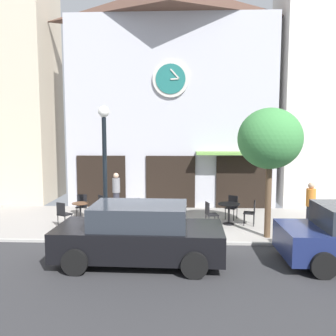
% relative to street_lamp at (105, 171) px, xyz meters
% --- Properties ---
extents(ground_plane, '(27.91, 10.96, 0.13)m').
position_rel_street_lamp_xyz_m(ground_plane, '(1.33, -1.11, -2.16)').
color(ground_plane, gray).
extents(clock_building, '(9.28, 3.98, 10.05)m').
position_rel_street_lamp_xyz_m(clock_building, '(1.96, 5.68, 3.04)').
color(clock_building, '#B2B2BC').
rests_on(clock_building, ground_plane).
extents(street_lamp, '(0.36, 0.36, 4.20)m').
position_rel_street_lamp_xyz_m(street_lamp, '(0.00, 0.00, 0.00)').
color(street_lamp, black).
rests_on(street_lamp, ground_plane).
extents(street_tree, '(2.02, 1.82, 4.14)m').
position_rel_street_lamp_xyz_m(street_tree, '(5.24, 0.07, 1.02)').
color(street_tree, brown).
rests_on(street_tree, ground_plane).
extents(cafe_table_rightmost, '(0.61, 0.61, 0.74)m').
position_rel_street_lamp_xyz_m(cafe_table_rightmost, '(-1.30, 1.58, -1.65)').
color(cafe_table_rightmost, black).
rests_on(cafe_table_rightmost, ground_plane).
extents(cafe_table_near_door, '(0.62, 0.62, 0.73)m').
position_rel_street_lamp_xyz_m(cafe_table_near_door, '(1.36, 1.04, -1.65)').
color(cafe_table_near_door, black).
rests_on(cafe_table_near_door, ground_plane).
extents(cafe_table_center, '(0.80, 0.80, 0.77)m').
position_rel_street_lamp_xyz_m(cafe_table_center, '(4.19, 1.56, -1.56)').
color(cafe_table_center, black).
rests_on(cafe_table_center, ground_plane).
extents(cafe_chair_near_lamp, '(0.54, 0.54, 0.90)m').
position_rel_street_lamp_xyz_m(cafe_chair_near_lamp, '(4.42, 2.38, -1.60)').
color(cafe_chair_near_lamp, black).
rests_on(cafe_chair_near_lamp, ground_plane).
extents(cafe_chair_curbside, '(0.44, 0.44, 0.90)m').
position_rel_street_lamp_xyz_m(cafe_chair_curbside, '(-1.48, 2.35, -1.60)').
color(cafe_chair_curbside, black).
rests_on(cafe_chair_curbside, ground_plane).
extents(cafe_chair_near_tree, '(0.48, 0.48, 0.90)m').
position_rel_street_lamp_xyz_m(cafe_chair_near_tree, '(5.00, 1.48, -1.60)').
color(cafe_chair_near_tree, black).
rests_on(cafe_chair_near_tree, ground_plane).
extents(cafe_chair_corner, '(0.55, 0.55, 0.90)m').
position_rel_street_lamp_xyz_m(cafe_chair_corner, '(0.77, 1.65, -1.60)').
color(cafe_chair_corner, black).
rests_on(cafe_chair_corner, ground_plane).
extents(cafe_chair_right_end, '(0.54, 0.54, 0.90)m').
position_rel_street_lamp_xyz_m(cafe_chair_right_end, '(-1.73, 0.91, -1.60)').
color(cafe_chair_right_end, black).
rests_on(cafe_chair_right_end, ground_plane).
extents(cafe_chair_mid_row, '(0.49, 0.49, 0.90)m').
position_rel_street_lamp_xyz_m(cafe_chair_mid_row, '(3.47, 1.17, -1.60)').
color(cafe_chair_mid_row, black).
rests_on(cafe_chair_mid_row, ground_plane).
extents(cafe_chair_facing_wall, '(0.57, 0.57, 0.90)m').
position_rel_street_lamp_xyz_m(cafe_chair_facing_wall, '(-0.75, 2.20, -1.60)').
color(cafe_chair_facing_wall, black).
rests_on(cafe_chair_facing_wall, ground_plane).
extents(pedestrian_grey, '(0.43, 0.43, 1.67)m').
position_rel_street_lamp_xyz_m(pedestrian_grey, '(-0.26, 3.22, -1.27)').
color(pedestrian_grey, '#2D2D38').
rests_on(pedestrian_grey, ground_plane).
extents(pedestrian_orange, '(0.43, 0.43, 1.67)m').
position_rel_street_lamp_xyz_m(pedestrian_orange, '(6.88, 0.90, -1.27)').
color(pedestrian_orange, '#2D2D38').
rests_on(pedestrian_orange, ground_plane).
extents(parked_car_black, '(4.34, 2.10, 1.55)m').
position_rel_street_lamp_xyz_m(parked_car_black, '(1.40, -2.31, -1.37)').
color(parked_car_black, black).
rests_on(parked_car_black, ground_plane).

